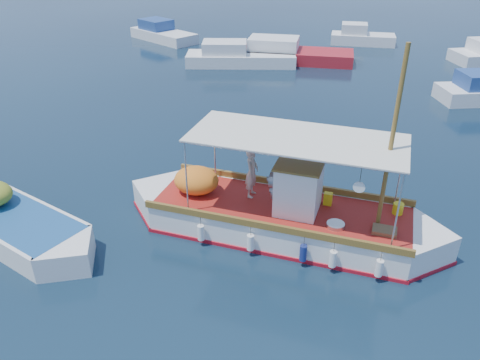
# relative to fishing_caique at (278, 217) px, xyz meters

# --- Properties ---
(ground) EXTENTS (160.00, 160.00, 0.00)m
(ground) POSITION_rel_fishing_caique_xyz_m (0.29, -0.02, -0.56)
(ground) COLOR black
(ground) RESTS_ON ground
(fishing_caique) EXTENTS (10.41, 3.56, 6.37)m
(fishing_caique) POSITION_rel_fishing_caique_xyz_m (0.00, 0.00, 0.00)
(fishing_caique) COLOR white
(fishing_caique) RESTS_ON ground
(dinghy) EXTENTS (6.87, 3.81, 1.79)m
(dinghy) POSITION_rel_fishing_caique_xyz_m (-8.18, -2.09, -0.18)
(dinghy) COLOR white
(dinghy) RESTS_ON ground
(bg_boat_nw) EXTENTS (7.77, 3.93, 1.80)m
(bg_boat_nw) POSITION_rel_fishing_caique_xyz_m (-5.99, 19.10, -0.06)
(bg_boat_nw) COLOR silver
(bg_boat_nw) RESTS_ON ground
(bg_boat_n) EXTENTS (8.67, 3.09, 1.80)m
(bg_boat_n) POSITION_rel_fishing_caique_xyz_m (-2.78, 20.92, -0.06)
(bg_boat_n) COLOR #A51B22
(bg_boat_n) RESTS_ON ground
(bg_boat_far_w) EXTENTS (6.58, 5.23, 1.80)m
(bg_boat_far_w) POSITION_rel_fishing_caique_xyz_m (-13.96, 25.21, -0.06)
(bg_boat_far_w) COLOR silver
(bg_boat_far_w) RESTS_ON ground
(bg_boat_far_n) EXTENTS (5.05, 2.12, 1.80)m
(bg_boat_far_n) POSITION_rel_fishing_caique_xyz_m (2.23, 27.59, -0.06)
(bg_boat_far_n) COLOR silver
(bg_boat_far_n) RESTS_ON ground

